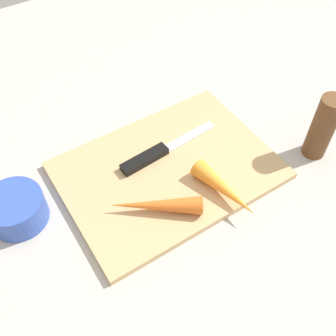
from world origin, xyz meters
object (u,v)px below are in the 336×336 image
(knife, at_px, (151,156))
(carrot_long, at_px, (156,205))
(carrot_short, at_px, (225,190))
(small_bowl, at_px, (16,209))
(pepper_grinder, at_px, (323,128))
(cutting_board, at_px, (168,170))

(knife, xyz_separation_m, carrot_long, (-0.05, -0.10, 0.01))
(carrot_short, height_order, small_bowl, small_bowl)
(carrot_long, height_order, pepper_grinder, pepper_grinder)
(knife, bearing_deg, carrot_short, -70.34)
(small_bowl, distance_m, pepper_grinder, 0.52)
(cutting_board, height_order, pepper_grinder, pepper_grinder)
(knife, relative_size, pepper_grinder, 1.61)
(carrot_short, relative_size, pepper_grinder, 1.01)
(pepper_grinder, bearing_deg, carrot_short, 178.57)
(carrot_short, bearing_deg, carrot_long, -116.74)
(carrot_long, xyz_separation_m, small_bowl, (-0.19, 0.11, -0.00))
(small_bowl, bearing_deg, pepper_grinder, -17.07)
(knife, xyz_separation_m, pepper_grinder, (0.26, -0.14, 0.04))
(cutting_board, bearing_deg, pepper_grinder, -22.48)
(carrot_long, relative_size, pepper_grinder, 1.16)
(cutting_board, distance_m, pepper_grinder, 0.27)
(cutting_board, distance_m, carrot_short, 0.11)
(carrot_long, bearing_deg, pepper_grinder, -154.22)
(cutting_board, distance_m, knife, 0.04)
(knife, relative_size, carrot_long, 1.38)
(knife, xyz_separation_m, small_bowl, (-0.24, 0.01, 0.01))
(knife, height_order, carrot_short, carrot_short)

